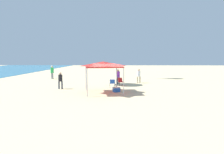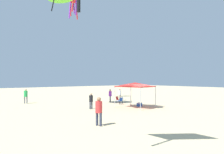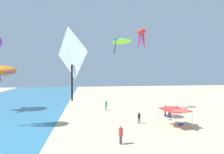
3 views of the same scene
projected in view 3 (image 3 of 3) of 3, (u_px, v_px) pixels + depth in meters
ground at (179, 128)px, 24.49m from camera, size 120.00×120.00×0.10m
canopy_tent at (175, 108)px, 24.86m from camera, size 3.79×3.48×2.66m
folding_chair_facing_ocean at (169, 117)px, 28.22m from camera, size 0.65×0.57×0.82m
folding_chair_right_of_tent at (170, 114)px, 29.67m from camera, size 0.77×0.71×0.82m
cooler_box at (181, 124)px, 25.55m from camera, size 0.58×0.72×0.40m
person_far_stroller at (177, 108)px, 32.14m from camera, size 0.40×0.44×1.67m
person_beachcomber at (139, 117)px, 26.34m from camera, size 0.38×0.41×1.61m
person_by_tent at (121, 133)px, 19.03m from camera, size 0.49×0.44×1.87m
person_watching_sky at (106, 104)px, 34.79m from camera, size 0.44×0.44×1.85m
person_near_umbrella at (165, 109)px, 30.92m from camera, size 0.40×0.40×1.67m
kite_octopus_red at (141, 33)px, 35.56m from camera, size 1.56×1.56×3.46m
kite_delta_lime at (122, 40)px, 28.43m from camera, size 4.11×4.09×2.57m
kite_diamond_white at (72, 56)px, 13.13m from camera, size 2.90×2.22×5.12m
kite_turtle_orange at (0, 71)px, 34.53m from camera, size 5.80×6.57×2.44m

